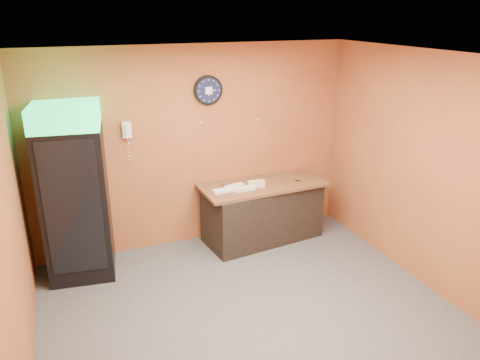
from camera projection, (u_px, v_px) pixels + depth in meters
floor at (250, 313)px, 5.25m from camera, size 4.50×4.50×0.00m
back_wall at (195, 148)px, 6.51m from camera, size 4.50×0.02×2.80m
left_wall at (9, 235)px, 3.98m from camera, size 0.02×4.00×2.80m
right_wall at (425, 171)px, 5.56m from camera, size 0.02×4.00×2.80m
ceiling at (252, 57)px, 4.29m from camera, size 4.50×4.00×0.02m
beverage_cooler at (76, 196)px, 5.71m from camera, size 0.86×0.87×2.19m
prep_counter at (262, 212)px, 6.84m from camera, size 1.74×0.93×0.83m
wall_clock at (208, 90)px, 6.29m from camera, size 0.40×0.06×0.40m
wall_phone at (127, 130)px, 6.03m from camera, size 0.11×0.10×0.21m
butcher_paper at (263, 185)px, 6.69m from camera, size 1.83×0.87×0.04m
sub_roll_stack at (256, 184)px, 6.52m from camera, size 0.24×0.11×0.10m
wrapped_sandwich_left at (223, 191)px, 6.36m from camera, size 0.29×0.13×0.04m
wrapped_sandwich_mid at (244, 189)px, 6.43m from camera, size 0.30×0.13×0.04m
wrapped_sandwich_right at (235, 187)px, 6.51m from camera, size 0.31×0.18×0.04m
kitchen_tool at (266, 182)px, 6.66m from camera, size 0.06×0.06×0.06m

